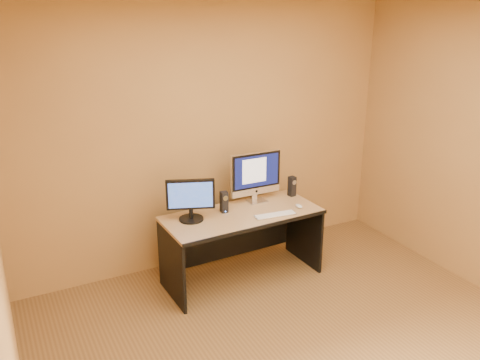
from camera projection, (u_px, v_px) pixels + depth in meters
The scene contains 10 objects.
walls at pixel (332, 206), 3.36m from camera, with size 4.00×4.00×2.60m, color #A77C43, non-canonical shape.
desk at pixel (242, 246), 4.89m from camera, with size 1.49×0.65×0.69m, color tan, non-canonical shape.
imac at pixel (257, 177), 4.98m from camera, with size 0.53×0.20×0.51m, color silver, non-canonical shape.
second_monitor at pixel (191, 200), 4.58m from camera, with size 0.45×0.22×0.39m, color black, non-canonical shape.
speaker_left at pixel (224, 202), 4.78m from camera, with size 0.06×0.07×0.20m, color black, non-canonical shape.
speaker_right at pixel (292, 186), 5.18m from camera, with size 0.06×0.07×0.20m, color black, non-canonical shape.
keyboard at pixel (275, 215), 4.73m from camera, with size 0.40×0.11×0.02m, color silver.
mouse at pixel (299, 206), 4.91m from camera, with size 0.05×0.09×0.03m, color silver.
cable_a at pixel (260, 199), 5.12m from camera, with size 0.01×0.01×0.20m, color black.
cable_b at pixel (251, 199), 5.12m from camera, with size 0.01×0.01×0.17m, color black.
Camera 1 is at (-1.97, -2.48, 2.60)m, focal length 38.00 mm.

